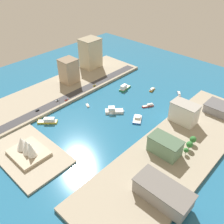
{
  "coord_description": "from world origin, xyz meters",
  "views": [
    {
      "loc": [
        -158.49,
        168.39,
        167.33
      ],
      "look_at": [
        0.13,
        -2.02,
        2.68
      ],
      "focal_mm": 38.94,
      "sensor_mm": 36.0,
      "label": 1
    }
  ],
  "objects_px": {
    "terminal_long_green": "(165,146)",
    "pickup_red": "(66,100)",
    "sailboat_small_white": "(88,105)",
    "opera_landmark": "(27,148)",
    "patrol_launch_navy": "(179,94)",
    "carpark_squat_concrete": "(163,193)",
    "traffic_light_waterfront": "(59,102)",
    "tugboat_red": "(148,106)",
    "warehouse_low_gray": "(218,108)",
    "hotel_broad_white": "(184,113)",
    "ferry_yellow_fast": "(48,121)",
    "ferry_white_commuter": "(114,111)",
    "water_taxi_orange": "(152,90)",
    "sedan_silver": "(57,100)",
    "ferry_green_doubledeck": "(124,88)",
    "taxi_yellow_cab": "(94,85)",
    "suv_black": "(37,110)",
    "catamaran_blue": "(137,119)",
    "apartment_midrise_tan": "(69,71)",
    "office_block_beige": "(90,53)"
  },
  "relations": [
    {
      "from": "terminal_long_green",
      "to": "catamaran_blue",
      "type": "bearing_deg",
      "value": -27.05
    },
    {
      "from": "terminal_long_green",
      "to": "sedan_silver",
      "type": "height_order",
      "value": "terminal_long_green"
    },
    {
      "from": "patrol_launch_navy",
      "to": "terminal_long_green",
      "type": "bearing_deg",
      "value": 113.21
    },
    {
      "from": "carpark_squat_concrete",
      "to": "ferry_yellow_fast",
      "type": "bearing_deg",
      "value": 0.54
    },
    {
      "from": "patrol_launch_navy",
      "to": "sailboat_small_white",
      "type": "bearing_deg",
      "value": 55.86
    },
    {
      "from": "sedan_silver",
      "to": "apartment_midrise_tan",
      "type": "bearing_deg",
      "value": -56.43
    },
    {
      "from": "ferry_green_doubledeck",
      "to": "taxi_yellow_cab",
      "type": "bearing_deg",
      "value": 38.28
    },
    {
      "from": "ferry_yellow_fast",
      "to": "water_taxi_orange",
      "type": "relative_size",
      "value": 1.59
    },
    {
      "from": "terminal_long_green",
      "to": "suv_black",
      "type": "height_order",
      "value": "terminal_long_green"
    },
    {
      "from": "warehouse_low_gray",
      "to": "opera_landmark",
      "type": "height_order",
      "value": "opera_landmark"
    },
    {
      "from": "water_taxi_orange",
      "to": "traffic_light_waterfront",
      "type": "bearing_deg",
      "value": 62.18
    },
    {
      "from": "taxi_yellow_cab",
      "to": "sedan_silver",
      "type": "bearing_deg",
      "value": 83.83
    },
    {
      "from": "suv_black",
      "to": "sailboat_small_white",
      "type": "bearing_deg",
      "value": -122.16
    },
    {
      "from": "catamaran_blue",
      "to": "traffic_light_waterfront",
      "type": "xyz_separation_m",
      "value": [
        85.07,
        44.66,
        6.21
      ]
    },
    {
      "from": "ferry_yellow_fast",
      "to": "taxi_yellow_cab",
      "type": "distance_m",
      "value": 91.24
    },
    {
      "from": "warehouse_low_gray",
      "to": "apartment_midrise_tan",
      "type": "xyz_separation_m",
      "value": [
        184.95,
        70.74,
        11.9
      ]
    },
    {
      "from": "carpark_squat_concrete",
      "to": "opera_landmark",
      "type": "height_order",
      "value": "opera_landmark"
    },
    {
      "from": "ferry_green_doubledeck",
      "to": "warehouse_low_gray",
      "type": "height_order",
      "value": "warehouse_low_gray"
    },
    {
      "from": "pickup_red",
      "to": "patrol_launch_navy",
      "type": "bearing_deg",
      "value": -129.39
    },
    {
      "from": "patrol_launch_navy",
      "to": "terminal_long_green",
      "type": "distance_m",
      "value": 118.97
    },
    {
      "from": "ferry_green_doubledeck",
      "to": "traffic_light_waterfront",
      "type": "bearing_deg",
      "value": 71.66
    },
    {
      "from": "ferry_yellow_fast",
      "to": "ferry_green_doubledeck",
      "type": "height_order",
      "value": "ferry_green_doubledeck"
    },
    {
      "from": "water_taxi_orange",
      "to": "opera_landmark",
      "type": "distance_m",
      "value": 181.53
    },
    {
      "from": "ferry_yellow_fast",
      "to": "tugboat_red",
      "type": "bearing_deg",
      "value": -121.43
    },
    {
      "from": "hotel_broad_white",
      "to": "carpark_squat_concrete",
      "type": "height_order",
      "value": "hotel_broad_white"
    },
    {
      "from": "patrol_launch_navy",
      "to": "hotel_broad_white",
      "type": "relative_size",
      "value": 0.42
    },
    {
      "from": "traffic_light_waterfront",
      "to": "tugboat_red",
      "type": "bearing_deg",
      "value": -135.85
    },
    {
      "from": "office_block_beige",
      "to": "opera_landmark",
      "type": "bearing_deg",
      "value": 119.27
    },
    {
      "from": "warehouse_low_gray",
      "to": "traffic_light_waterfront",
      "type": "distance_m",
      "value": 188.12
    },
    {
      "from": "sedan_silver",
      "to": "taxi_yellow_cab",
      "type": "bearing_deg",
      "value": -96.17
    },
    {
      "from": "terminal_long_green",
      "to": "pickup_red",
      "type": "height_order",
      "value": "terminal_long_green"
    },
    {
      "from": "warehouse_low_gray",
      "to": "hotel_broad_white",
      "type": "bearing_deg",
      "value": 65.27
    },
    {
      "from": "taxi_yellow_cab",
      "to": "ferry_white_commuter",
      "type": "bearing_deg",
      "value": 157.26
    },
    {
      "from": "patrol_launch_navy",
      "to": "carpark_squat_concrete",
      "type": "height_order",
      "value": "carpark_squat_concrete"
    },
    {
      "from": "sailboat_small_white",
      "to": "pickup_red",
      "type": "bearing_deg",
      "value": 27.17
    },
    {
      "from": "water_taxi_orange",
      "to": "opera_landmark",
      "type": "bearing_deg",
      "value": 85.09
    },
    {
      "from": "warehouse_low_gray",
      "to": "apartment_midrise_tan",
      "type": "height_order",
      "value": "apartment_midrise_tan"
    },
    {
      "from": "sailboat_small_white",
      "to": "opera_landmark",
      "type": "xyz_separation_m",
      "value": [
        -20.78,
        95.08,
        7.53
      ]
    },
    {
      "from": "tugboat_red",
      "to": "terminal_long_green",
      "type": "xyz_separation_m",
      "value": [
        -59.74,
        57.88,
        10.46
      ]
    },
    {
      "from": "patrol_launch_navy",
      "to": "taxi_yellow_cab",
      "type": "height_order",
      "value": "taxi_yellow_cab"
    },
    {
      "from": "ferry_yellow_fast",
      "to": "ferry_white_commuter",
      "type": "height_order",
      "value": "ferry_white_commuter"
    },
    {
      "from": "traffic_light_waterfront",
      "to": "patrol_launch_navy",
      "type": "bearing_deg",
      "value": -125.68
    },
    {
      "from": "suv_black",
      "to": "sedan_silver",
      "type": "distance_m",
      "value": 29.08
    },
    {
      "from": "ferry_white_commuter",
      "to": "carpark_squat_concrete",
      "type": "xyz_separation_m",
      "value": [
        -109.23,
        63.38,
        7.87
      ]
    },
    {
      "from": "tugboat_red",
      "to": "water_taxi_orange",
      "type": "xyz_separation_m",
      "value": [
        19.36,
        -35.33,
        0.18
      ]
    },
    {
      "from": "office_block_beige",
      "to": "pickup_red",
      "type": "xyz_separation_m",
      "value": [
        -50.55,
        89.81,
        -21.54
      ]
    },
    {
      "from": "water_taxi_orange",
      "to": "apartment_midrise_tan",
      "type": "relative_size",
      "value": 0.37
    },
    {
      "from": "tugboat_red",
      "to": "opera_landmark",
      "type": "relative_size",
      "value": 0.43
    },
    {
      "from": "ferry_yellow_fast",
      "to": "terminal_long_green",
      "type": "relative_size",
      "value": 0.66
    },
    {
      "from": "ferry_white_commuter",
      "to": "taxi_yellow_cab",
      "type": "xyz_separation_m",
      "value": [
        58.64,
        -24.58,
        1.73
      ]
    }
  ]
}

